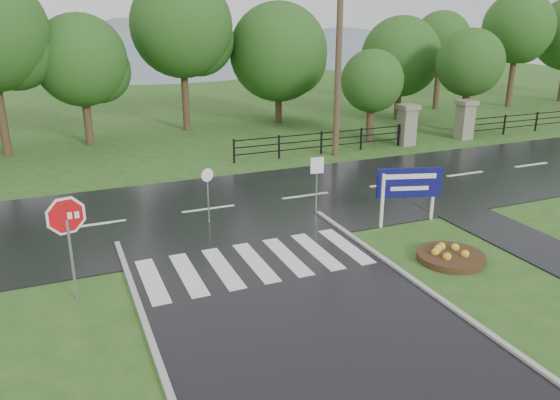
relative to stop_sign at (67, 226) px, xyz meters
name	(u,v)px	position (x,y,z in m)	size (l,w,h in m)	color
ground	(338,358)	(4.94, -4.79, -2.03)	(120.00, 120.00, 0.00)	#2A541C
main_road	(209,210)	(4.94, 5.21, -2.03)	(90.00, 8.00, 0.04)	black
walkway	(505,233)	(13.44, -0.79, -2.03)	(2.20, 11.00, 0.04)	black
crosswalk	(255,262)	(4.94, 0.21, -1.97)	(6.50, 2.80, 0.02)	silver
pillar_west	(407,124)	(17.94, 11.21, -0.86)	(1.00, 1.00, 2.24)	gray
pillar_east	(465,119)	(21.94, 11.21, -0.86)	(1.00, 1.00, 2.24)	gray
fence_west	(321,140)	(12.69, 11.21, -1.31)	(9.58, 0.08, 1.20)	black
hills	(128,187)	(8.43, 60.21, -17.57)	(102.00, 48.00, 48.00)	slate
treeline	(161,135)	(5.94, 19.21, -2.03)	(83.20, 5.20, 10.00)	#1E4A17
stop_sign	(67,226)	(0.00, 0.00, 0.00)	(1.27, 0.34, 2.95)	#939399
estate_billboard	(409,186)	(10.93, 1.22, -0.66)	(2.21, 0.72, 1.99)	silver
flower_bed	(451,256)	(10.36, -1.81, -1.89)	(1.99, 1.99, 0.40)	#332111
reg_sign_small	(317,175)	(8.39, 3.17, -0.50)	(0.48, 0.10, 2.16)	#939399
reg_sign_round	(208,188)	(4.59, 3.86, -0.75)	(0.45, 0.16, 2.00)	#939399
utility_pole_east	(338,61)	(13.25, 10.71, 2.69)	(1.65, 0.31, 9.29)	#473523
entrance_tree_left	(372,81)	(16.51, 12.71, 1.35)	(3.44, 3.44, 5.13)	#3D2B1C
entrance_tree_right	(470,63)	(23.19, 12.71, 2.12)	(3.96, 3.96, 6.17)	#3D2B1C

